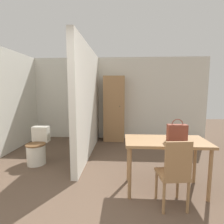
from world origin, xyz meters
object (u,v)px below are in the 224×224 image
at_px(toilet, 37,149).
at_px(wooden_cabinet, 114,109).
at_px(dining_table, 166,147).
at_px(wooden_chair, 174,172).
at_px(handbag, 177,133).

distance_m(toilet, wooden_cabinet, 2.42).
distance_m(dining_table, wooden_chair, 0.47).
height_order(wooden_chair, wooden_cabinet, wooden_cabinet).
bearing_deg(wooden_chair, dining_table, 85.05).
xyz_separation_m(wooden_chair, handbag, (0.13, 0.37, 0.42)).
height_order(dining_table, wooden_chair, wooden_chair).
bearing_deg(toilet, handbag, -19.93).
bearing_deg(handbag, wooden_cabinet, 110.98).
relative_size(dining_table, wooden_chair, 1.30).
relative_size(dining_table, toilet, 1.64).
distance_m(dining_table, wooden_cabinet, 2.79).
distance_m(toilet, handbag, 2.79).
distance_m(wooden_chair, handbag, 0.58).
bearing_deg(handbag, wooden_chair, -108.99).
distance_m(handbag, wooden_cabinet, 2.87).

